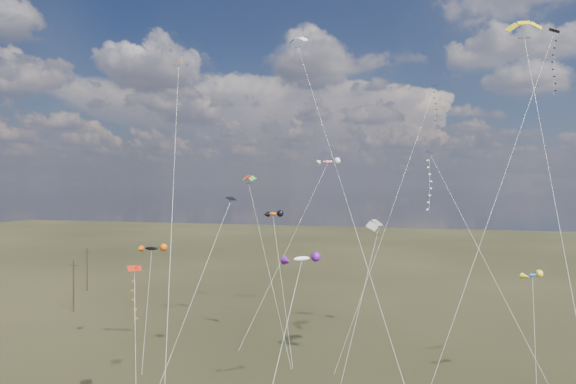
% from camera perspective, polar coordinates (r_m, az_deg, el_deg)
% --- Properties ---
extents(utility_pole_near, '(1.40, 0.20, 8.00)m').
position_cam_1_polar(utility_pole_near, '(87.85, -22.72, -9.55)').
color(utility_pole_near, black).
rests_on(utility_pole_near, ground).
extents(utility_pole_far, '(1.40, 0.20, 8.00)m').
position_cam_1_polar(utility_pole_far, '(103.60, -21.42, -7.95)').
color(utility_pole_far, black).
rests_on(utility_pole_far, ground).
extents(diamond_black_high, '(14.15, 18.31, 35.76)m').
position_cam_1_polar(diamond_black_high, '(58.79, 26.88, 11.29)').
color(diamond_black_high, black).
rests_on(diamond_black_high, ground).
extents(diamond_navy_tall, '(10.81, 18.76, 33.04)m').
position_cam_1_polar(diamond_navy_tall, '(69.68, 15.43, 7.80)').
color(diamond_navy_tall, '#0B0E51').
rests_on(diamond_navy_tall, ground).
extents(diamond_black_mid, '(1.91, 17.15, 18.54)m').
position_cam_1_polar(diamond_black_mid, '(51.27, -8.36, -5.99)').
color(diamond_black_mid, black).
rests_on(diamond_black_mid, ground).
extents(diamond_red_low, '(7.09, 10.61, 13.12)m').
position_cam_1_polar(diamond_red_low, '(44.66, -16.67, -11.43)').
color(diamond_red_low, red).
rests_on(diamond_red_low, ground).
extents(diamond_navy_right, '(11.57, 15.65, 23.46)m').
position_cam_1_polar(diamond_navy_right, '(56.04, 15.97, 0.18)').
color(diamond_navy_right, navy).
rests_on(diamond_navy_right, ground).
extents(diamond_orange_center, '(12.17, 25.49, 31.56)m').
position_cam_1_polar(diamond_orange_center, '(40.85, -12.55, 2.42)').
color(diamond_orange_center, orange).
rests_on(diamond_orange_center, ground).
extents(parafoil_yellow, '(2.90, 20.43, 33.52)m').
position_cam_1_polar(parafoil_yellow, '(47.15, 24.79, 16.55)').
color(parafoil_yellow, yellow).
rests_on(parafoil_yellow, ground).
extents(parafoil_blue_white, '(17.00, 27.11, 37.09)m').
position_cam_1_polar(parafoil_blue_white, '(60.56, 1.20, 16.49)').
color(parafoil_blue_white, '#1C6FB6').
rests_on(parafoil_blue_white, ground).
extents(parafoil_striped, '(4.00, 12.42, 16.47)m').
position_cam_1_polar(parafoil_striped, '(56.31, 9.87, -3.42)').
color(parafoil_striped, '#CB9012').
rests_on(parafoil_striped, ground).
extents(parafoil_tricolor, '(10.93, 14.49, 21.42)m').
position_cam_1_polar(parafoil_tricolor, '(69.99, -4.38, 1.57)').
color(parafoil_tricolor, '#DECB05').
rests_on(parafoil_tricolor, ground).
extents(novelty_black_orange, '(5.09, 8.84, 12.74)m').
position_cam_1_polar(novelty_black_orange, '(63.82, -14.91, -6.10)').
color(novelty_black_orange, black).
rests_on(novelty_black_orange, ground).
extents(novelty_orange_black, '(6.15, 9.16, 16.66)m').
position_cam_1_polar(novelty_orange_black, '(63.98, -1.68, -2.52)').
color(novelty_orange_black, orange).
rests_on(novelty_orange_black, ground).
extents(novelty_white_purple, '(2.55, 12.52, 14.72)m').
position_cam_1_polar(novelty_white_purple, '(38.65, 1.50, -7.53)').
color(novelty_white_purple, white).
rests_on(novelty_white_purple, ground).
extents(novelty_redwhite_stripe, '(9.17, 17.93, 23.72)m').
position_cam_1_polar(novelty_redwhite_stripe, '(75.21, 4.40, 3.30)').
color(novelty_redwhite_stripe, red).
rests_on(novelty_redwhite_stripe, ground).
extents(novelty_blue_yellow, '(2.08, 8.83, 11.53)m').
position_cam_1_polar(novelty_blue_yellow, '(55.41, 25.53, -8.39)').
color(novelty_blue_yellow, blue).
rests_on(novelty_blue_yellow, ground).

